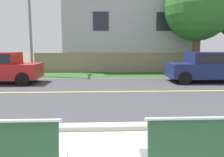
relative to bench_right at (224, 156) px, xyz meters
name	(u,v)px	position (x,y,z in m)	size (l,w,h in m)	color
ground_plane	(102,86)	(-1.47, 7.83, -0.46)	(140.00, 140.00, 0.00)	#665B4C
curb_edge	(103,127)	(-1.47, 2.18, -0.41)	(44.00, 0.30, 0.11)	#ADA89E
street_asphalt	(102,92)	(-1.47, 6.33, -0.46)	(52.00, 8.00, 0.01)	#424247
road_centre_line	(102,92)	(-1.47, 6.33, -0.46)	(48.00, 0.14, 0.01)	#E0CC4C
far_verge_grass	(102,74)	(-1.47, 12.11, -0.46)	(48.00, 2.80, 0.02)	#2D6026
bench_right	(224,156)	(0.00, 0.00, 0.00)	(2.03, 0.48, 1.01)	silver
car_navy_far	(210,66)	(4.07, 8.73, 0.39)	(4.30, 1.86, 1.54)	navy
streetlamp	(30,9)	(-5.87, 11.91, 3.64)	(0.24, 2.10, 7.19)	gray
shade_tree_far_left	(201,2)	(5.04, 12.42, 4.27)	(4.42, 4.42, 7.29)	brown
garden_wall	(126,62)	(0.25, 13.67, 0.24)	(13.00, 0.36, 1.40)	gray
house_across_street	(127,26)	(0.70, 16.87, 3.16)	(10.83, 6.91, 7.16)	#A3ADB2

